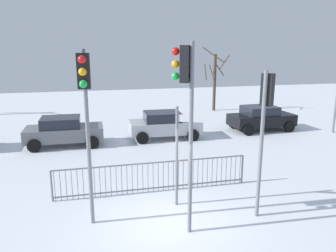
{
  "coord_description": "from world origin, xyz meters",
  "views": [
    {
      "loc": [
        -2.03,
        -8.43,
        4.97
      ],
      "look_at": [
        0.95,
        4.05,
        1.88
      ],
      "focal_mm": 35.97,
      "sensor_mm": 36.0,
      "label": 1
    }
  ],
  "objects_px": {
    "traffic_light_rear_left": "(85,101)",
    "direction_sign_post": "(179,151)",
    "car_silver_far": "(164,125)",
    "car_grey_near": "(64,131)",
    "traffic_light_mid_left": "(186,97)",
    "traffic_light_mid_right": "(266,111)",
    "bare_tree_centre": "(215,79)",
    "car_black_trailing": "(261,118)"
  },
  "relations": [
    {
      "from": "traffic_light_rear_left",
      "to": "direction_sign_post",
      "type": "height_order",
      "value": "traffic_light_rear_left"
    },
    {
      "from": "car_silver_far",
      "to": "car_grey_near",
      "type": "height_order",
      "value": "same"
    },
    {
      "from": "traffic_light_mid_left",
      "to": "traffic_light_mid_right",
      "type": "relative_size",
      "value": 1.17
    },
    {
      "from": "car_grey_near",
      "to": "bare_tree_centre",
      "type": "relative_size",
      "value": 0.79
    },
    {
      "from": "traffic_light_mid_right",
      "to": "direction_sign_post",
      "type": "bearing_deg",
      "value": -154.43
    },
    {
      "from": "traffic_light_rear_left",
      "to": "bare_tree_centre",
      "type": "distance_m",
      "value": 18.19
    },
    {
      "from": "traffic_light_mid_left",
      "to": "traffic_light_mid_right",
      "type": "bearing_deg",
      "value": -52.11
    },
    {
      "from": "traffic_light_rear_left",
      "to": "traffic_light_mid_left",
      "type": "bearing_deg",
      "value": 165.31
    },
    {
      "from": "traffic_light_mid_left",
      "to": "direction_sign_post",
      "type": "height_order",
      "value": "traffic_light_mid_left"
    },
    {
      "from": "traffic_light_mid_left",
      "to": "traffic_light_rear_left",
      "type": "distance_m",
      "value": 2.61
    },
    {
      "from": "traffic_light_rear_left",
      "to": "car_silver_far",
      "type": "xyz_separation_m",
      "value": [
        4.01,
        8.46,
        -2.8
      ]
    },
    {
      "from": "car_black_trailing",
      "to": "bare_tree_centre",
      "type": "height_order",
      "value": "bare_tree_centre"
    },
    {
      "from": "car_grey_near",
      "to": "bare_tree_centre",
      "type": "bearing_deg",
      "value": 34.13
    },
    {
      "from": "car_silver_far",
      "to": "bare_tree_centre",
      "type": "distance_m",
      "value": 9.06
    },
    {
      "from": "direction_sign_post",
      "to": "car_black_trailing",
      "type": "relative_size",
      "value": 0.82
    },
    {
      "from": "traffic_light_mid_right",
      "to": "direction_sign_post",
      "type": "relative_size",
      "value": 1.35
    },
    {
      "from": "traffic_light_mid_right",
      "to": "bare_tree_centre",
      "type": "xyz_separation_m",
      "value": [
        4.65,
        15.93,
        -0.75
      ]
    },
    {
      "from": "car_silver_far",
      "to": "car_grey_near",
      "type": "xyz_separation_m",
      "value": [
        -5.23,
        -0.16,
        0.0
      ]
    },
    {
      "from": "traffic_light_mid_right",
      "to": "car_black_trailing",
      "type": "height_order",
      "value": "traffic_light_mid_right"
    },
    {
      "from": "traffic_light_mid_right",
      "to": "traffic_light_rear_left",
      "type": "bearing_deg",
      "value": -132.65
    },
    {
      "from": "car_black_trailing",
      "to": "bare_tree_centre",
      "type": "xyz_separation_m",
      "value": [
        -0.44,
        6.59,
        1.64
      ]
    },
    {
      "from": "direction_sign_post",
      "to": "car_grey_near",
      "type": "distance_m",
      "value": 8.65
    },
    {
      "from": "car_silver_far",
      "to": "car_black_trailing",
      "type": "distance_m",
      "value": 6.01
    },
    {
      "from": "car_black_trailing",
      "to": "car_grey_near",
      "type": "distance_m",
      "value": 11.24
    },
    {
      "from": "car_silver_far",
      "to": "direction_sign_post",
      "type": "bearing_deg",
      "value": -97.84
    },
    {
      "from": "car_grey_near",
      "to": "bare_tree_centre",
      "type": "height_order",
      "value": "bare_tree_centre"
    },
    {
      "from": "traffic_light_mid_right",
      "to": "traffic_light_rear_left",
      "type": "xyz_separation_m",
      "value": [
        -4.9,
        0.49,
        0.4
      ]
    },
    {
      "from": "car_grey_near",
      "to": "traffic_light_mid_right",
      "type": "bearing_deg",
      "value": -54.49
    },
    {
      "from": "traffic_light_mid_left",
      "to": "bare_tree_centre",
      "type": "xyz_separation_m",
      "value": [
        7.11,
        16.33,
        -1.29
      ]
    },
    {
      "from": "traffic_light_mid_right",
      "to": "car_black_trailing",
      "type": "xyz_separation_m",
      "value": [
        5.1,
        9.34,
        -2.4
      ]
    },
    {
      "from": "traffic_light_mid_left",
      "to": "traffic_light_rear_left",
      "type": "bearing_deg",
      "value": 98.6
    },
    {
      "from": "direction_sign_post",
      "to": "bare_tree_centre",
      "type": "xyz_separation_m",
      "value": [
        6.86,
        14.78,
        0.63
      ]
    },
    {
      "from": "traffic_light_rear_left",
      "to": "car_grey_near",
      "type": "relative_size",
      "value": 1.28
    },
    {
      "from": "direction_sign_post",
      "to": "car_silver_far",
      "type": "bearing_deg",
      "value": 102.75
    },
    {
      "from": "direction_sign_post",
      "to": "car_silver_far",
      "type": "relative_size",
      "value": 0.83
    },
    {
      "from": "traffic_light_mid_right",
      "to": "traffic_light_rear_left",
      "type": "relative_size",
      "value": 0.88
    },
    {
      "from": "traffic_light_mid_right",
      "to": "bare_tree_centre",
      "type": "bearing_deg",
      "value": 126.8
    },
    {
      "from": "traffic_light_mid_right",
      "to": "car_grey_near",
      "type": "xyz_separation_m",
      "value": [
        -6.13,
        8.79,
        -2.4
      ]
    },
    {
      "from": "car_silver_far",
      "to": "bare_tree_centre",
      "type": "xyz_separation_m",
      "value": [
        5.55,
        6.97,
        1.64
      ]
    },
    {
      "from": "traffic_light_mid_right",
      "to": "direction_sign_post",
      "type": "distance_m",
      "value": 2.85
    },
    {
      "from": "traffic_light_mid_right",
      "to": "car_silver_far",
      "type": "xyz_separation_m",
      "value": [
        -0.9,
        8.96,
        -2.4
      ]
    },
    {
      "from": "traffic_light_rear_left",
      "to": "car_silver_far",
      "type": "height_order",
      "value": "traffic_light_rear_left"
    }
  ]
}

